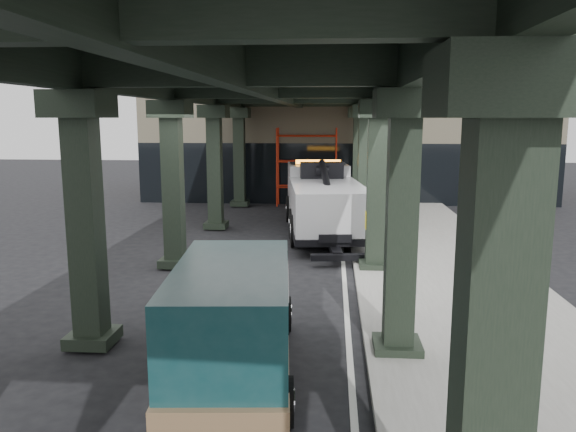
% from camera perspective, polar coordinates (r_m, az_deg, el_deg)
% --- Properties ---
extents(ground, '(90.00, 90.00, 0.00)m').
position_cam_1_polar(ground, '(15.01, -0.73, -7.51)').
color(ground, black).
rests_on(ground, ground).
extents(sidewalk, '(5.00, 40.00, 0.15)m').
position_cam_1_polar(sidewalk, '(17.15, 15.13, -5.37)').
color(sidewalk, gray).
rests_on(sidewalk, ground).
extents(lane_stripe, '(0.12, 38.00, 0.01)m').
position_cam_1_polar(lane_stripe, '(16.87, 5.69, -5.56)').
color(lane_stripe, silver).
rests_on(lane_stripe, ground).
extents(viaduct, '(7.40, 32.00, 6.40)m').
position_cam_1_polar(viaduct, '(16.38, -1.55, 13.30)').
color(viaduct, black).
rests_on(viaduct, ground).
extents(building, '(22.00, 10.00, 8.00)m').
position_cam_1_polar(building, '(34.27, 5.74, 9.06)').
color(building, '#C6B793').
rests_on(building, ground).
extents(scaffolding, '(3.08, 0.88, 4.00)m').
position_cam_1_polar(scaffolding, '(29.03, 1.92, 5.21)').
color(scaffolding, red).
rests_on(scaffolding, ground).
extents(tow_truck, '(3.42, 9.05, 2.90)m').
position_cam_1_polar(tow_truck, '(22.02, 3.50, 1.87)').
color(tow_truck, black).
rests_on(tow_truck, ground).
extents(towed_van, '(2.41, 5.26, 2.08)m').
position_cam_1_polar(towed_van, '(9.94, -5.53, -10.02)').
color(towed_van, '#11393D').
rests_on(towed_van, ground).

